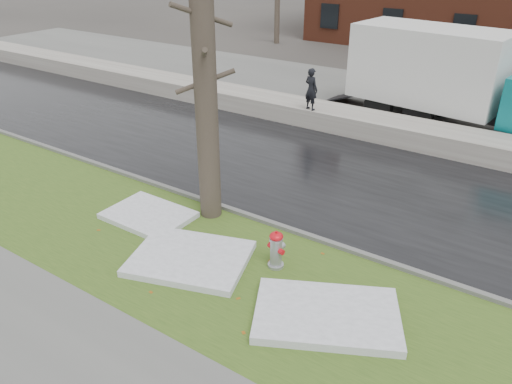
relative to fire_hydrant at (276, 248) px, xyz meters
The scene contains 14 objects.
ground 2.01m from the fire_hydrant, 165.83° to the left, with size 120.00×120.00×0.00m, color #47423D.
verge 2.10m from the fire_hydrant, 157.61° to the right, with size 60.00×4.50×0.04m, color #334F1A.
sidewalk 4.93m from the fire_hydrant, 112.58° to the right, with size 60.00×3.00×0.05m, color slate.
road 5.34m from the fire_hydrant, 110.72° to the left, with size 60.00×7.00×0.03m, color black.
parking_lot 13.62m from the fire_hydrant, 97.95° to the left, with size 60.00×9.00×0.03m, color slate.
curb 2.44m from the fire_hydrant, 141.91° to the left, with size 60.00×0.15×0.14m, color slate.
snowbank 9.37m from the fire_hydrant, 101.59° to the left, with size 60.00×1.60×0.75m, color #AEAA9F.
fire_hydrant is the anchor object (origin of this frame).
tree 4.21m from the fire_hydrant, 158.46° to the left, with size 1.24×1.46×7.00m.
box_truck 11.90m from the fire_hydrant, 86.58° to the left, with size 11.09×3.66×3.66m.
worker 9.43m from the fire_hydrant, 113.79° to the left, with size 0.58×0.38×1.59m, color black.
snow_patch_near 2.02m from the fire_hydrant, 151.63° to the right, with size 2.60×2.00×0.16m, color white.
snow_patch_far 3.99m from the fire_hydrant, behind, with size 2.20×1.60×0.14m, color white.
snow_patch_side 2.01m from the fire_hydrant, 27.98° to the right, with size 2.80×1.80×0.18m, color white.
Camera 1 is at (6.67, -8.43, 6.73)m, focal length 35.00 mm.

